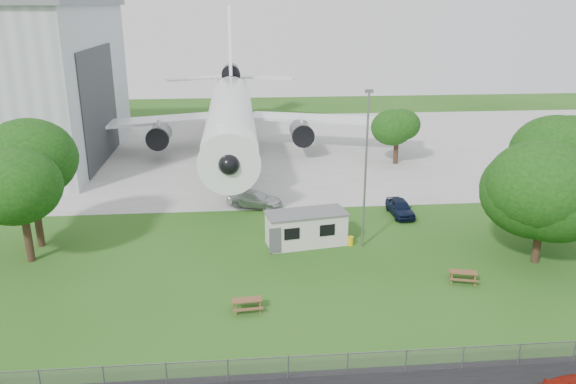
{
  "coord_description": "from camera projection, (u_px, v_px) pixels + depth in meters",
  "views": [
    {
      "loc": [
        -1.15,
        -33.12,
        17.86
      ],
      "look_at": [
        2.57,
        8.0,
        4.0
      ],
      "focal_mm": 35.0,
      "sensor_mm": 36.0,
      "label": 1
    }
  ],
  "objects": [
    {
      "name": "tree_east_front",
      "position": [
        545.0,
        192.0,
        39.21
      ],
      "size": [
        7.76,
        7.76,
        9.28
      ],
      "color": "#382619",
      "rests_on": "ground"
    },
    {
      "name": "picnic_west",
      "position": [
        247.0,
        310.0,
        34.45
      ],
      "size": [
        1.93,
        1.66,
        0.76
      ],
      "primitive_type": null,
      "rotation": [
        0.0,
        0.0,
        0.09
      ],
      "color": "brown",
      "rests_on": "ground"
    },
    {
      "name": "car_apron_van",
      "position": [
        255.0,
        199.0,
        51.81
      ],
      "size": [
        5.62,
        3.81,
        1.51
      ],
      "primitive_type": "imported",
      "rotation": [
        0.0,
        0.0,
        1.21
      ],
      "color": "silver",
      "rests_on": "ground"
    },
    {
      "name": "tree_far_apron",
      "position": [
        397.0,
        127.0,
        64.69
      ],
      "size": [
        5.49,
        5.49,
        7.17
      ],
      "color": "#382619",
      "rests_on": "ground"
    },
    {
      "name": "car_ne_hatch",
      "position": [
        400.0,
        208.0,
        49.69
      ],
      "size": [
        1.91,
        4.36,
        1.46
      ],
      "primitive_type": "imported",
      "rotation": [
        0.0,
        0.0,
        0.04
      ],
      "color": "black",
      "rests_on": "ground"
    },
    {
      "name": "car_ne_sedan",
      "position": [
        507.0,
        200.0,
        51.57
      ],
      "size": [
        1.85,
        4.75,
        1.54
      ],
      "primitive_type": "imported",
      "rotation": [
        0.0,
        0.0,
        -0.05
      ],
      "color": "white",
      "rests_on": "ground"
    },
    {
      "name": "airliner",
      "position": [
        231.0,
        112.0,
        69.06
      ],
      "size": [
        46.36,
        47.73,
        17.69
      ],
      "color": "white",
      "rests_on": "ground"
    },
    {
      "name": "tree_west_big",
      "position": [
        30.0,
        165.0,
        41.6
      ],
      "size": [
        7.23,
        7.23,
        10.13
      ],
      "color": "#382619",
      "rests_on": "ground"
    },
    {
      "name": "fence",
      "position": [
        268.0,
        380.0,
        28.09
      ],
      "size": [
        58.0,
        0.04,
        1.3
      ],
      "primitive_type": "cube",
      "color": "gray",
      "rests_on": "ground"
    },
    {
      "name": "picnic_east",
      "position": [
        462.0,
        282.0,
        38.0
      ],
      "size": [
        2.14,
        1.93,
        0.76
      ],
      "primitive_type": null,
      "rotation": [
        0.0,
        0.0,
        -0.27
      ],
      "color": "brown",
      "rests_on": "ground"
    },
    {
      "name": "tree_west_small",
      "position": [
        20.0,
        189.0,
        39.34
      ],
      "size": [
        6.34,
        6.34,
        8.75
      ],
      "color": "#382619",
      "rests_on": "ground"
    },
    {
      "name": "concrete_apron",
      "position": [
        248.0,
        149.0,
        72.93
      ],
      "size": [
        120.0,
        46.0,
        0.03
      ],
      "primitive_type": "cube",
      "color": "#B7B7B2",
      "rests_on": "ground"
    },
    {
      "name": "lamp_mast",
      "position": [
        365.0,
        172.0,
        41.7
      ],
      "size": [
        0.16,
        0.16,
        12.0
      ],
      "primitive_type": "cylinder",
      "color": "slate",
      "rests_on": "ground"
    },
    {
      "name": "site_cabin",
      "position": [
        306.0,
        228.0,
        43.64
      ],
      "size": [
        6.94,
        3.72,
        2.62
      ],
      "color": "silver",
      "rests_on": "ground"
    },
    {
      "name": "tree_east_back",
      "position": [
        570.0,
        154.0,
        43.11
      ],
      "size": [
        7.02,
        7.02,
        10.43
      ],
      "color": "#382619",
      "rests_on": "ground"
    },
    {
      "name": "ground",
      "position": [
        260.0,
        289.0,
        37.06
      ],
      "size": [
        160.0,
        160.0,
        0.0
      ],
      "primitive_type": "plane",
      "color": "#366620"
    }
  ]
}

